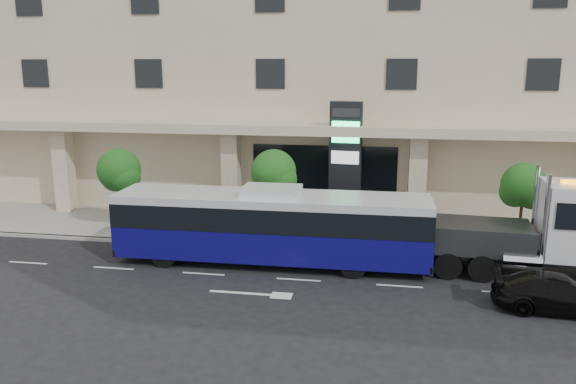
% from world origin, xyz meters
% --- Properties ---
extents(ground, '(120.00, 120.00, 0.00)m').
position_xyz_m(ground, '(0.00, 0.00, 0.00)').
color(ground, black).
rests_on(ground, ground).
extents(sidewalk, '(120.00, 6.00, 0.15)m').
position_xyz_m(sidewalk, '(0.00, 5.00, 0.07)').
color(sidewalk, gray).
rests_on(sidewalk, ground).
extents(curb, '(120.00, 0.30, 0.15)m').
position_xyz_m(curb, '(0.00, 2.00, 0.07)').
color(curb, gray).
rests_on(curb, ground).
extents(convention_center, '(60.00, 17.60, 20.00)m').
position_xyz_m(convention_center, '(-0.00, 15.42, 9.97)').
color(convention_center, '#BFAE8F').
rests_on(convention_center, ground).
extents(tree_left, '(2.27, 2.20, 4.22)m').
position_xyz_m(tree_left, '(-9.97, 3.59, 3.11)').
color(tree_left, '#422B19').
rests_on(tree_left, sidewalk).
extents(tree_mid, '(2.28, 2.20, 4.38)m').
position_xyz_m(tree_mid, '(-1.97, 3.59, 3.26)').
color(tree_mid, '#422B19').
rests_on(tree_mid, sidewalk).
extents(tree_right, '(2.10, 2.00, 4.04)m').
position_xyz_m(tree_right, '(9.53, 3.59, 3.04)').
color(tree_right, '#422B19').
rests_on(tree_right, sidewalk).
extents(city_bus, '(13.50, 2.96, 3.41)m').
position_xyz_m(city_bus, '(-1.45, 0.25, 1.74)').
color(city_bus, black).
rests_on(city_bus, ground).
extents(tow_truck, '(9.85, 3.01, 4.47)m').
position_xyz_m(tow_truck, '(9.70, 0.42, 1.84)').
color(tow_truck, '#2D3033').
rests_on(tow_truck, ground).
extents(black_sedan, '(4.62, 2.15, 1.31)m').
position_xyz_m(black_sedan, '(9.45, -2.90, 0.65)').
color(black_sedan, black).
rests_on(black_sedan, ground).
extents(signage_pylon, '(1.68, 0.76, 6.53)m').
position_xyz_m(signage_pylon, '(1.28, 6.17, 3.46)').
color(signage_pylon, black).
rests_on(signage_pylon, sidewalk).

